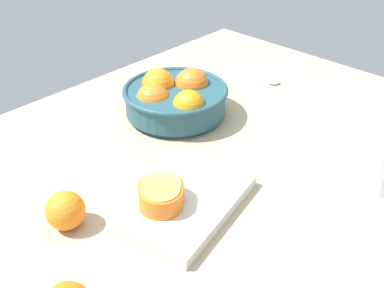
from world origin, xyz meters
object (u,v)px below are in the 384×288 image
object	(u,v)px
second_glass	(380,165)
cutting_board	(190,205)
orange_half_1	(162,192)
loose_orange_2	(66,210)
spoon	(264,83)
fruit_bowl	(175,98)
orange_half_0	(161,198)

from	to	relation	value
second_glass	cutting_board	world-z (taller)	second_glass
orange_half_1	loose_orange_2	world-z (taller)	loose_orange_2
loose_orange_2	spoon	size ratio (longest dim) A/B	0.57
fruit_bowl	second_glass	size ratio (longest dim) A/B	2.34
fruit_bowl	orange_half_0	bearing A→B (deg)	-138.82
second_glass	orange_half_0	world-z (taller)	second_glass
orange_half_1	spoon	world-z (taller)	orange_half_1
fruit_bowl	orange_half_1	size ratio (longest dim) A/B	3.09
second_glass	spoon	bearing A→B (deg)	63.18
loose_orange_2	second_glass	bearing A→B (deg)	-35.24
cutting_board	orange_half_1	distance (cm)	5.90
cutting_board	spoon	size ratio (longest dim) A/B	2.16
second_glass	orange_half_0	distance (cm)	42.23
second_glass	orange_half_1	size ratio (longest dim) A/B	1.32
second_glass	fruit_bowl	bearing A→B (deg)	98.55
second_glass	orange_half_1	distance (cm)	41.86
orange_half_0	orange_half_1	xyz separation A→B (cm)	(1.22, 1.09, -0.06)
spoon	orange_half_1	bearing A→B (deg)	-162.46
fruit_bowl	cutting_board	bearing A→B (deg)	-130.59
cutting_board	orange_half_1	bearing A→B (deg)	132.91
spoon	cutting_board	bearing A→B (deg)	-157.73
orange_half_0	orange_half_1	distance (cm)	1.64
cutting_board	orange_half_0	bearing A→B (deg)	150.65
orange_half_1	spoon	bearing A→B (deg)	17.54
cutting_board	fruit_bowl	bearing A→B (deg)	49.41
orange_half_0	loose_orange_2	distance (cm)	16.47
spoon	loose_orange_2	bearing A→B (deg)	-173.13
second_glass	cutting_board	distance (cm)	37.03
second_glass	loose_orange_2	size ratio (longest dim) A/B	1.56
orange_half_0	orange_half_1	size ratio (longest dim) A/B	0.96
cutting_board	loose_orange_2	bearing A→B (deg)	144.05
fruit_bowl	loose_orange_2	xyz separation A→B (cm)	(-40.69, -14.12, -1.24)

